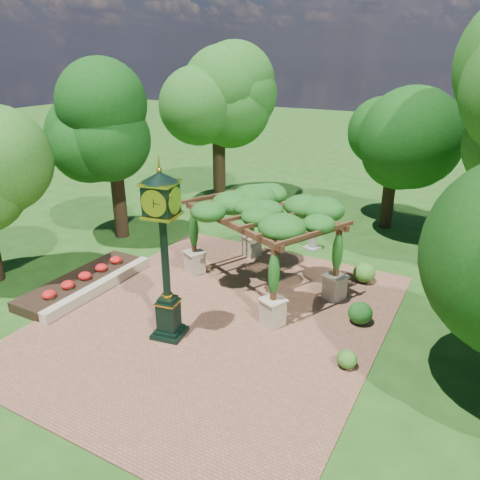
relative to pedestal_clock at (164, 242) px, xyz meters
The scene contains 13 objects.
ground 3.21m from the pedestal_clock, 36.95° to the left, with size 120.00×120.00×0.00m, color #1E4714.
brick_plaza 3.50m from the pedestal_clock, 64.51° to the left, with size 10.00×12.00×0.04m, color brown.
border_wall 4.92m from the pedestal_clock, 164.64° to the left, with size 0.35×5.00×0.40m, color #C6B793.
flower_bed 5.67m from the pedestal_clock, 167.45° to the left, with size 1.50×5.00×0.36m, color red.
pedestal_clock is the anchor object (origin of this frame).
pergola 4.39m from the pedestal_clock, 77.65° to the left, with size 6.29×5.28×3.39m.
sundial 8.97m from the pedestal_clock, 80.88° to the left, with size 0.77×0.77×1.09m.
shrub_front 5.94m from the pedestal_clock, 11.54° to the left, with size 0.55×0.55×0.49m, color #2F621C.
shrub_mid 6.52m from the pedestal_clock, 35.48° to the left, with size 0.77×0.77×0.69m, color #1A5417.
shrub_back 8.06m from the pedestal_clock, 56.60° to the left, with size 0.80×0.80×0.72m, color #32651D.
tree_west_near 9.22m from the pedestal_clock, 140.84° to the left, with size 3.73×3.73×7.33m.
tree_west_far 14.36m from the pedestal_clock, 114.96° to the left, with size 4.44×4.44×8.60m.
tree_north 13.42m from the pedestal_clock, 74.86° to the left, with size 4.17×4.17×6.02m.
Camera 1 is at (6.93, -10.11, 7.96)m, focal length 35.00 mm.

